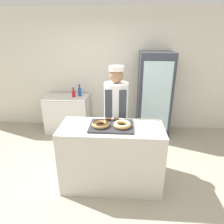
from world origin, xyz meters
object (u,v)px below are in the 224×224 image
Objects in this scene: chest_freezer at (68,114)px; bottle_blue at (80,91)px; beverage_fridge at (154,95)px; baker_person at (116,115)px; donut_chocolate_glaze at (101,124)px; brownie_back_left at (108,119)px; brownie_back_right at (116,119)px; bottle_red at (74,93)px; donut_light_glaze at (122,124)px; serving_tray at (112,126)px.

bottle_blue is (0.30, 0.08, 0.52)m from chest_freezer.
baker_person is at bearing -123.55° from beverage_fridge.
donut_chocolate_glaze is 0.66m from baker_person.
brownie_back_right is (0.11, 0.00, 0.00)m from brownie_back_left.
donut_chocolate_glaze is 1.97m from bottle_red.
baker_person is at bearing 100.30° from donut_light_glaze.
brownie_back_right is 1.89m from bottle_red.
bottle_blue reaches higher than donut_light_glaze.
brownie_back_left is 1.81m from beverage_fridge.
donut_light_glaze is 0.22m from brownie_back_right.
bottle_blue is at bearing 118.06° from donut_light_glaze.
donut_light_glaze is at bearing -66.25° from brownie_back_right.
brownie_back_right is at bearing -61.43° from bottle_blue.
beverage_fridge is at bearing 61.40° from brownie_back_left.
donut_chocolate_glaze is at bearing -118.07° from beverage_fridge.
bottle_red is (-1.12, 1.78, -0.11)m from donut_light_glaze.
baker_person is at bearing -54.70° from bottle_blue.
serving_tray is at bearing -60.90° from bottle_red.
chest_freezer is at bearing 135.20° from baker_person.
beverage_fridge is at bearing -0.19° from chest_freezer.
brownie_back_right reaches higher than serving_tray.
bottle_blue reaches higher than donut_chocolate_glaze.
donut_light_glaze reaches higher than chest_freezer.
donut_chocolate_glaze is at bearing -135.01° from brownie_back_right.
brownie_back_right is 0.36× the size of bottle_red.
donut_light_glaze reaches higher than brownie_back_left.
baker_person reaches higher than brownie_back_left.
bottle_red reaches higher than brownie_back_right.
beverage_fridge is 6.92× the size of bottle_blue.
baker_person is at bearing 73.84° from donut_chocolate_glaze.
brownie_back_left is 1.85m from bottle_blue.
donut_light_glaze is 0.65m from baker_person.
bottle_blue is at bearing 37.21° from bottle_red.
brownie_back_left reaches higher than chest_freezer.
chest_freezer is (-1.30, 1.80, -0.60)m from donut_light_glaze.
bottle_blue is (-0.91, 1.67, -0.07)m from brownie_back_right.
baker_person is at bearing -44.80° from chest_freezer.
bottle_red is at bearing 114.85° from donut_chocolate_glaze.
donut_light_glaze is 0.14× the size of baker_person.
chest_freezer is 0.53m from bottle_red.
beverage_fridge is (0.96, 1.79, -0.11)m from donut_chocolate_glaze.
baker_person is 1.77× the size of chest_freezer.
baker_person reaches higher than serving_tray.
beverage_fridge is (0.77, 1.17, 0.01)m from baker_person.
donut_chocolate_glaze is at bearing -113.75° from brownie_back_left.
beverage_fridge is (0.87, 1.59, -0.10)m from brownie_back_left.
donut_chocolate_glaze is (-0.15, -0.04, 0.05)m from serving_tray.
donut_chocolate_glaze is 2.14m from chest_freezer.
bottle_red is at bearing 123.10° from brownie_back_right.
donut_light_glaze is (0.15, -0.04, 0.05)m from serving_tray.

